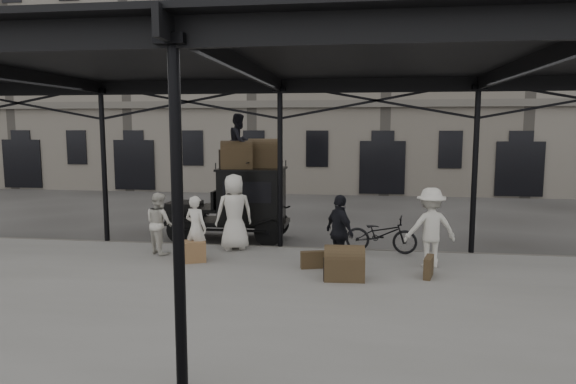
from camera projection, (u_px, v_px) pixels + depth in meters
name	position (u px, v px, depth m)	size (l,w,h in m)	color
ground	(267.00, 272.00, 12.00)	(120.00, 120.00, 0.00)	#383533
platform	(249.00, 297.00, 10.03)	(28.00, 8.00, 0.15)	slate
canopy	(250.00, 62.00, 9.73)	(22.50, 9.00, 4.74)	black
building_frontage	(324.00, 62.00, 28.80)	(64.00, 8.00, 14.00)	slate
taxi	(242.00, 200.00, 15.26)	(3.65, 1.55, 2.18)	black
porter_left	(196.00, 228.00, 12.46)	(0.58, 0.38, 1.58)	beige
porter_midleft	(159.00, 223.00, 13.11)	(0.77, 0.60, 1.57)	beige
porter_centre	(234.00, 212.00, 13.52)	(0.98, 0.64, 2.01)	silver
porter_official	(340.00, 232.00, 11.65)	(1.00, 0.42, 1.71)	black
porter_right	(430.00, 228.00, 11.82)	(1.20, 0.69, 1.85)	beige
bicycle	(381.00, 234.00, 13.24)	(0.64, 1.83, 0.96)	black
porter_roof	(239.00, 141.00, 14.95)	(0.77, 0.60, 1.59)	black
steamer_trunk_roof_near	(237.00, 157.00, 14.86)	(0.91, 0.56, 0.67)	#4F3D24
steamer_trunk_roof_far	(265.00, 156.00, 15.20)	(0.97, 0.59, 0.71)	#4F3D24
steamer_trunk_platform	(344.00, 265.00, 10.89)	(0.85, 0.52, 0.62)	#4F3D24
wicker_hamper	(193.00, 251.00, 12.37)	(0.60, 0.45, 0.50)	olive
suitcase_upright	(429.00, 267.00, 11.08)	(0.15, 0.60, 0.45)	#4F3D24
suitcase_flat	(314.00, 260.00, 11.78)	(0.60, 0.15, 0.40)	#4F3D24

